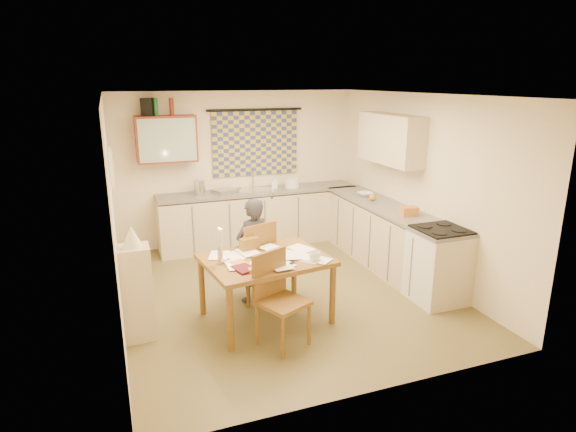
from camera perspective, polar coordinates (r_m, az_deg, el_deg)
name	(u,v)px	position (r m, az deg, el deg)	size (l,w,h in m)	color
floor	(284,292)	(6.38, -0.46, -8.99)	(4.00, 4.50, 0.02)	brown
ceiling	(284,94)	(5.79, -0.52, 14.28)	(4.00, 4.50, 0.02)	white
wall_back	(238,168)	(8.07, -5.96, 5.67)	(4.00, 0.02, 2.50)	beige
wall_front	(378,261)	(4.00, 10.60, -5.25)	(4.00, 0.02, 2.50)	beige
wall_left	(112,214)	(5.63, -20.13, 0.25)	(0.02, 4.50, 2.50)	beige
wall_right	(421,187)	(6.88, 15.49, 3.39)	(0.02, 4.50, 2.50)	beige
window_blind	(255,144)	(8.05, -3.88, 8.57)	(1.45, 0.03, 1.05)	navy
curtain_rod	(255,110)	(7.98, -3.91, 12.47)	(0.04, 0.04, 1.60)	black
wall_cabinet	(166,139)	(7.62, -14.23, 8.84)	(0.90, 0.34, 0.70)	maroon
wall_cabinet_glass	(168,140)	(7.45, -14.08, 8.70)	(0.84, 0.02, 0.64)	#99B2A5
upper_cabinet_right	(391,139)	(7.14, 12.08, 8.93)	(0.34, 1.30, 0.70)	#BEAD8A
framed_print	(111,167)	(5.92, -20.22, 5.47)	(0.04, 0.50, 0.40)	beige
print_canvas	(114,167)	(5.92, -19.97, 5.49)	(0.01, 0.42, 0.32)	beige
counter_back	(260,217)	(8.03, -3.39, -0.18)	(3.30, 0.62, 0.92)	#BEAD8A
counter_right	(388,238)	(7.13, 11.76, -2.59)	(0.62, 2.95, 0.92)	#BEAD8A
stove	(438,265)	(6.23, 17.39, -5.57)	(0.61, 0.61, 0.94)	white
sink	(257,193)	(7.92, -3.67, 2.78)	(0.55, 0.45, 0.10)	silver
tap	(253,180)	(8.04, -4.18, 4.29)	(0.03, 0.03, 0.28)	silver
dish_rack	(225,191)	(7.77, -7.51, 2.95)	(0.35, 0.30, 0.06)	silver
kettle	(199,187)	(7.67, -10.45, 3.35)	(0.18, 0.18, 0.24)	silver
mixing_bowl	(292,183)	(8.08, 0.49, 3.96)	(0.24, 0.24, 0.16)	white
soap_bottle	(275,182)	(8.03, -1.60, 4.02)	(0.11, 0.12, 0.20)	white
bowl	(365,194)	(7.59, 9.13, 2.57)	(0.24, 0.24, 0.06)	white
orange_bag	(409,211)	(6.61, 14.15, 0.56)	(0.22, 0.16, 0.12)	#C1722A
fruit_orange	(372,198)	(7.30, 9.97, 2.17)	(0.10, 0.10, 0.10)	#C1722A
speaker	(147,107)	(7.55, -16.32, 12.30)	(0.16, 0.20, 0.26)	black
bottle_green	(156,107)	(7.56, -15.42, 12.37)	(0.07, 0.07, 0.26)	#195926
bottle_brown	(172,106)	(7.59, -13.64, 12.50)	(0.07, 0.07, 0.26)	maroon
dining_table	(266,288)	(5.55, -2.63, -8.54)	(1.47, 1.19, 0.75)	brown
chair_far	(252,275)	(6.08, -4.30, -6.94)	(0.60, 0.60, 1.02)	brown
chair_near	(282,317)	(5.08, -0.75, -11.89)	(0.59, 0.59, 0.99)	brown
person	(253,250)	(5.91, -4.19, -4.10)	(0.56, 0.47, 1.31)	black
shelf_stand	(137,293)	(5.34, -17.45, -8.72)	(0.32, 0.30, 1.03)	#BEAD8A
lampshade	(132,236)	(5.12, -18.03, -2.33)	(0.20, 0.20, 0.22)	beige
letter_rack	(250,245)	(5.59, -4.58, -3.40)	(0.22, 0.10, 0.16)	brown
mug	(315,257)	(5.30, 3.19, -4.82)	(0.17, 0.17, 0.10)	white
magazine	(236,271)	(5.04, -6.19, -6.47)	(0.25, 0.29, 0.02)	maroon
book	(234,266)	(5.19, -6.47, -5.88)	(0.23, 0.27, 0.02)	#C1722A
orange_box	(254,270)	(5.02, -4.02, -6.44)	(0.12, 0.08, 0.04)	#C1722A
eyeglasses	(290,264)	(5.19, 0.18, -5.76)	(0.13, 0.04, 0.02)	black
candle_holder	(220,256)	(5.25, -8.01, -4.72)	(0.06, 0.06, 0.18)	silver
candle	(221,239)	(5.17, -7.90, -2.69)	(0.02, 0.02, 0.22)	white
candle_flame	(219,228)	(5.11, -8.18, -1.47)	(0.02, 0.02, 0.02)	#FFCC66
papers	(273,258)	(5.37, -1.82, -4.96)	(1.31, 0.89, 0.02)	white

